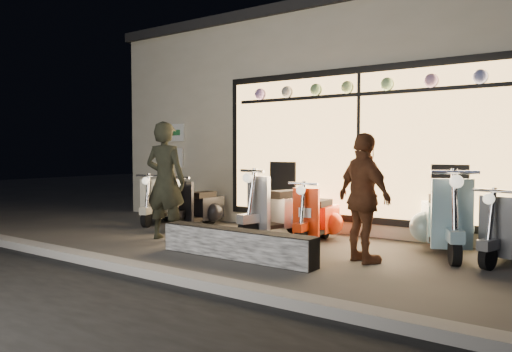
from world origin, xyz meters
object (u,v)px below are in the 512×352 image
(graffiti_barrier, at_px, (237,244))
(man, at_px, (165,181))
(scooter_red, at_px, (318,217))
(woman, at_px, (364,198))
(scooter_silver, at_px, (284,210))

(graffiti_barrier, relative_size, man, 1.24)
(man, bearing_deg, graffiti_barrier, 151.94)
(scooter_red, relative_size, man, 0.68)
(woman, bearing_deg, scooter_red, -10.89)
(man, relative_size, woman, 1.14)
(graffiti_barrier, height_order, man, man)
(graffiti_barrier, bearing_deg, scooter_red, 82.13)
(graffiti_barrier, bearing_deg, woman, 27.66)
(man, bearing_deg, woman, 171.62)
(graffiti_barrier, height_order, woman, woman)
(graffiti_barrier, distance_m, scooter_red, 1.86)
(graffiti_barrier, distance_m, woman, 1.80)
(graffiti_barrier, height_order, scooter_silver, scooter_silver)
(graffiti_barrier, xyz_separation_m, scooter_silver, (-0.45, 1.90, 0.24))
(graffiti_barrier, bearing_deg, man, 165.51)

